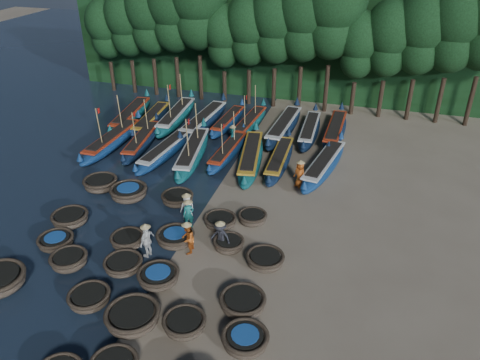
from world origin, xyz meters
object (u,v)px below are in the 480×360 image
(coracle_15, at_px, (70,218))
(coracle_23, at_px, (220,221))
(fisherman_6, at_px, (300,173))
(coracle_16, at_px, (128,240))
(long_boat_5, at_px, (228,151))
(fisherman_2, at_px, (187,237))
(coracle_12, at_px, (123,264))
(long_boat_2, at_px, (142,141))
(coracle_6, at_px, (89,298))
(long_boat_6, at_px, (251,157))
(coracle_7, at_px, (133,317))
(long_boat_9, at_px, (131,115))
(coracle_13, at_px, (158,276))
(coracle_9, at_px, (245,340))
(coracle_24, at_px, (253,218))
(fisherman_1, at_px, (188,212))
(long_boat_13, at_px, (228,121))
(long_boat_4, at_px, (192,153))
(fisherman_5, at_px, (233,135))
(fisherman_4, at_px, (147,240))
(coracle_18, at_px, (229,244))
(coracle_14, at_px, (243,302))
(fisherman_3, at_px, (220,236))
(coracle_11, at_px, (69,260))
(long_boat_14, at_px, (249,123))
(coracle_10, at_px, (56,241))
(long_boat_12, at_px, (204,121))
(long_boat_7, at_px, (279,159))
(long_boat_11, at_px, (176,116))
(coracle_21, at_px, (129,192))
(long_boat_16, at_px, (310,130))
(coracle_22, at_px, (177,198))
(long_boat_15, at_px, (284,127))
(coracle_20, at_px, (101,183))
(long_boat_3, at_px, (165,151))
(long_boat_17, at_px, (335,130))
(long_boat_10, at_px, (152,119))
(coracle_8, at_px, (184,323))
(coracle_19, at_px, (265,259))

(coracle_15, relative_size, coracle_23, 1.29)
(fisherman_6, bearing_deg, coracle_16, -93.54)
(long_boat_5, xyz_separation_m, fisherman_2, (1.30, -10.85, 0.42))
(coracle_12, relative_size, long_boat_2, 0.29)
(coracle_6, bearing_deg, coracle_15, 130.58)
(coracle_16, distance_m, long_boat_6, 11.28)
(coracle_7, distance_m, long_boat_9, 22.78)
(coracle_23, bearing_deg, coracle_13, -104.09)
(coracle_9, height_order, coracle_24, coracle_9)
(fisherman_1, relative_size, fisherman_6, 0.94)
(long_boat_6, height_order, long_boat_13, long_boat_6)
(long_boat_4, distance_m, fisherman_5, 3.82)
(coracle_12, relative_size, fisherman_4, 1.11)
(coracle_12, relative_size, coracle_18, 1.24)
(coracle_14, bearing_deg, fisherman_3, 121.05)
(coracle_11, xyz_separation_m, long_boat_14, (3.90, 18.88, 0.11))
(coracle_10, relative_size, long_boat_12, 0.21)
(coracle_23, height_order, long_boat_7, long_boat_7)
(long_boat_4, height_order, fisherman_5, long_boat_4)
(coracle_23, height_order, long_boat_11, long_boat_11)
(coracle_9, relative_size, fisherman_4, 1.12)
(coracle_18, xyz_separation_m, long_boat_5, (-3.22, 10.10, 0.12))
(coracle_21, bearing_deg, long_boat_12, 87.39)
(long_boat_16, bearing_deg, long_boat_13, 177.23)
(coracle_15, relative_size, coracle_22, 1.06)
(long_boat_13, xyz_separation_m, fisherman_1, (2.19, -14.12, 0.44))
(long_boat_2, distance_m, fisherman_4, 13.03)
(long_boat_13, bearing_deg, long_boat_15, 1.33)
(long_boat_14, xyz_separation_m, fisherman_5, (-0.42, -3.16, 0.26))
(coracle_20, relative_size, long_boat_3, 0.27)
(coracle_21, xyz_separation_m, coracle_23, (6.18, -1.20, -0.11))
(long_boat_13, bearing_deg, long_boat_12, -155.78)
(coracle_9, relative_size, long_boat_6, 0.26)
(long_boat_6, bearing_deg, fisherman_2, -102.53)
(long_boat_3, bearing_deg, coracle_23, -42.33)
(long_boat_11, bearing_deg, long_boat_9, -171.07)
(long_boat_5, distance_m, long_boat_16, 7.23)
(coracle_9, xyz_separation_m, long_boat_17, (1.16, 21.60, 0.15))
(coracle_7, height_order, long_boat_10, long_boat_10)
(long_boat_4, distance_m, long_boat_13, 6.50)
(coracle_12, relative_size, long_boat_6, 0.26)
(coracle_13, bearing_deg, coracle_23, 75.91)
(coracle_21, xyz_separation_m, long_boat_7, (7.79, 6.76, 0.04))
(coracle_24, xyz_separation_m, long_boat_3, (-8.01, 6.24, 0.17))
(coracle_8, distance_m, fisherman_4, 5.46)
(long_boat_13, relative_size, long_boat_16, 0.90)
(coracle_8, xyz_separation_m, fisherman_6, (2.46, 13.08, 0.55))
(coracle_8, bearing_deg, coracle_10, 158.18)
(coracle_6, bearing_deg, coracle_19, 34.79)
(coracle_11, height_order, long_boat_11, long_boat_11)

